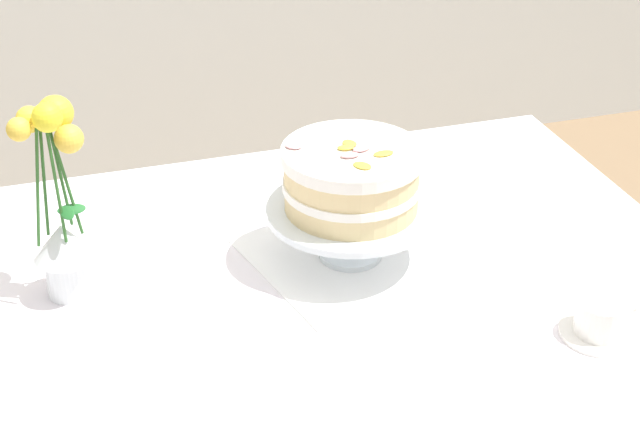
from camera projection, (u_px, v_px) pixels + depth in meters
dining_table at (302, 336)px, 1.64m from camera, size 1.40×1.00×0.74m
linen_napkin at (350, 256)px, 1.69m from camera, size 0.39×0.39×0.00m
cake_stand at (351, 216)px, 1.65m from camera, size 0.29×0.29×0.10m
layer_cake at (352, 178)px, 1.61m from camera, size 0.24×0.24×0.12m
flower_vase at (60, 211)px, 1.52m from camera, size 0.11×0.11×0.35m
teacup at (601, 320)px, 1.48m from camera, size 0.13×0.12×0.06m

